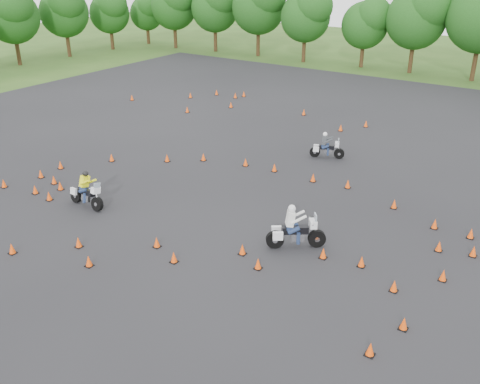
{
  "coord_description": "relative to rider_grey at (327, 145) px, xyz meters",
  "views": [
    {
      "loc": [
        12.69,
        -15.03,
        11.58
      ],
      "look_at": [
        0.0,
        4.0,
        1.2
      ],
      "focal_mm": 40.0,
      "sensor_mm": 36.0,
      "label": 1
    }
  ],
  "objects": [
    {
      "name": "rider_grey",
      "position": [
        0.0,
        0.0,
        0.0
      ],
      "size": [
        2.18,
        1.39,
        1.62
      ],
      "primitive_type": null,
      "rotation": [
        0.0,
        0.0,
        0.39
      ],
      "color": "#393C40",
      "rests_on": "ground"
    },
    {
      "name": "ground",
      "position": [
        -0.12,
        -13.38,
        -0.81
      ],
      "size": [
        140.0,
        140.0,
        0.0
      ],
      "primitive_type": "plane",
      "color": "#2D5119",
      "rests_on": "ground"
    },
    {
      "name": "treeline",
      "position": [
        2.94,
        22.11,
        3.75
      ],
      "size": [
        86.86,
        32.32,
        11.09
      ],
      "color": "#194714",
      "rests_on": "ground"
    },
    {
      "name": "traffic_cones",
      "position": [
        -0.15,
        -7.83,
        -0.58
      ],
      "size": [
        36.55,
        33.18,
        0.45
      ],
      "color": "#FF4E0A",
      "rests_on": "asphalt_pad"
    },
    {
      "name": "rider_yellow",
      "position": [
        -6.93,
        -12.88,
        0.08
      ],
      "size": [
        2.34,
        0.85,
        1.78
      ],
      "primitive_type": null,
      "rotation": [
        0.0,
        0.0,
        -0.06
      ],
      "color": "#F9F916",
      "rests_on": "ground"
    },
    {
      "name": "asphalt_pad",
      "position": [
        -0.12,
        -7.38,
        -0.81
      ],
      "size": [
        62.0,
        62.0,
        0.0
      ],
      "primitive_type": "plane",
      "color": "black",
      "rests_on": "ground"
    },
    {
      "name": "rider_white",
      "position": [
        3.56,
        -10.61,
        0.18
      ],
      "size": [
        2.52,
        2.16,
        1.98
      ],
      "primitive_type": null,
      "rotation": [
        0.0,
        0.0,
        0.64
      ],
      "color": "silver",
      "rests_on": "ground"
    }
  ]
}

